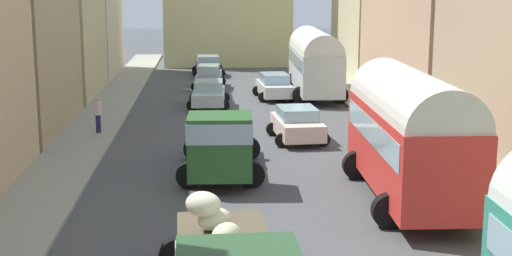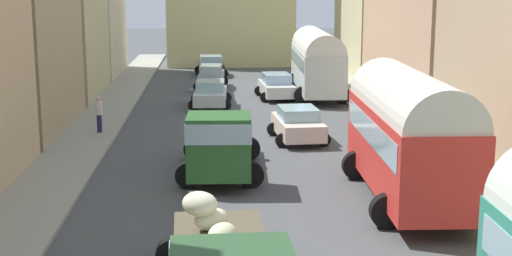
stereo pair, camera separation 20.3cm
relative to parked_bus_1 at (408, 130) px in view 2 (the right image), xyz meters
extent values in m
plane|color=#4A4D50|center=(-4.44, 12.39, -2.29)|extent=(154.00, 154.00, 0.00)
cube|color=#97988B|center=(-11.69, 12.39, -2.22)|extent=(2.50, 70.00, 0.14)
cube|color=#98A08B|center=(2.81, 12.39, -2.22)|extent=(2.50, 70.00, 0.14)
cube|color=beige|center=(-15.64, 32.57, 2.31)|extent=(5.39, 9.61, 9.21)
cube|color=tan|center=(6.79, 18.71, 1.88)|extent=(5.46, 14.97, 8.35)
cube|color=red|center=(0.00, 0.00, -0.56)|extent=(2.68, 8.40, 2.46)
cylinder|color=silver|center=(0.00, 0.00, 0.67)|extent=(2.62, 8.23, 2.38)
cube|color=#99B7C6|center=(0.00, 0.00, -0.02)|extent=(2.71, 7.74, 0.79)
cylinder|color=black|center=(-1.07, 2.62, -1.79)|extent=(1.00, 0.35, 1.00)
cylinder|color=black|center=(1.23, 2.55, -1.79)|extent=(1.00, 0.35, 1.00)
cylinder|color=black|center=(-1.23, -2.55, -1.79)|extent=(1.00, 0.35, 1.00)
cylinder|color=black|center=(1.07, -2.62, -1.79)|extent=(1.00, 0.35, 1.00)
cube|color=silver|center=(0.30, 21.72, -0.61)|extent=(2.69, 9.67, 2.37)
cylinder|color=silver|center=(0.30, 21.72, 0.57)|extent=(2.64, 9.48, 2.32)
cube|color=#99B7C6|center=(0.30, 21.72, -0.09)|extent=(2.71, 8.90, 0.76)
cylinder|color=black|center=(-0.72, 24.73, -1.79)|extent=(1.00, 0.35, 1.00)
cylinder|color=black|center=(1.52, 24.65, -1.79)|extent=(1.00, 0.35, 1.00)
cylinder|color=black|center=(-0.92, 18.78, -1.79)|extent=(1.00, 0.35, 1.00)
cylinder|color=black|center=(1.32, 18.70, -1.79)|extent=(1.00, 0.35, 1.00)
ellipsoid|color=beige|center=(-5.93, -6.36, -1.02)|extent=(0.95, 1.01, 0.55)
ellipsoid|color=beige|center=(-6.18, -5.19, -1.03)|extent=(1.13, 1.10, 0.53)
ellipsoid|color=#EAE7C3|center=(-6.44, -5.42, -0.58)|extent=(1.07, 0.97, 0.60)
ellipsoid|color=beige|center=(-6.11, -8.14, -0.71)|extent=(0.83, 1.01, 0.48)
cylinder|color=black|center=(-4.89, -5.34, -1.84)|extent=(0.90, 0.32, 0.90)
cylinder|color=black|center=(-7.06, -5.42, -1.84)|extent=(0.90, 0.32, 0.90)
cube|color=#295928|center=(-5.90, 1.65, -0.80)|extent=(2.17, 1.98, 2.09)
cube|color=#99B7C6|center=(-5.90, 1.65, -0.22)|extent=(2.22, 2.06, 0.67)
cube|color=brown|center=(-5.78, 4.92, -1.57)|extent=(2.27, 4.72, 0.55)
ellipsoid|color=beige|center=(-5.40, 6.06, -1.02)|extent=(1.00, 1.08, 0.55)
ellipsoid|color=beige|center=(-5.39, 4.48, -1.00)|extent=(0.77, 0.60, 0.59)
ellipsoid|color=beige|center=(-5.67, 4.11, -1.03)|extent=(0.76, 0.96, 0.53)
ellipsoid|color=silver|center=(-5.47, 4.76, -0.65)|extent=(0.86, 1.02, 0.53)
cylinder|color=black|center=(-4.84, 1.80, -1.84)|extent=(0.90, 0.31, 0.90)
cylinder|color=black|center=(-6.95, 1.88, -1.84)|extent=(0.90, 0.31, 0.90)
cylinder|color=black|center=(-4.70, 5.73, -1.84)|extent=(0.90, 0.31, 0.90)
cylinder|color=black|center=(-6.80, 5.81, -1.84)|extent=(0.90, 0.31, 0.90)
cube|color=silver|center=(-6.19, 18.18, -1.70)|extent=(1.89, 4.20, 0.66)
cube|color=#96BFC6|center=(-6.19, 18.18, -1.09)|extent=(1.61, 2.21, 0.55)
cylinder|color=black|center=(-5.37, 16.86, -1.99)|extent=(0.60, 0.21, 0.60)
cylinder|color=black|center=(-7.11, 16.93, -1.99)|extent=(0.60, 0.21, 0.60)
cylinder|color=black|center=(-5.27, 19.43, -1.99)|extent=(0.60, 0.21, 0.60)
cylinder|color=black|center=(-7.01, 19.49, -1.99)|extent=(0.60, 0.21, 0.60)
cube|color=gray|center=(-6.14, 25.30, -1.65)|extent=(1.84, 4.27, 0.74)
cube|color=#A2C3BD|center=(-6.14, 25.30, -1.02)|extent=(1.50, 2.26, 0.53)
cylinder|color=black|center=(-5.48, 23.95, -1.99)|extent=(0.60, 0.21, 0.60)
cylinder|color=black|center=(-7.00, 24.06, -1.99)|extent=(0.60, 0.21, 0.60)
cylinder|color=black|center=(-5.29, 26.53, -1.99)|extent=(0.60, 0.21, 0.60)
cylinder|color=black|center=(-6.80, 26.64, -1.99)|extent=(0.60, 0.21, 0.60)
cube|color=#1E2130|center=(-6.15, 32.01, -1.66)|extent=(1.97, 3.96, 0.72)
cube|color=#A0C2C9|center=(-6.15, 32.01, -1.05)|extent=(1.66, 2.09, 0.50)
cylinder|color=black|center=(-5.20, 30.85, -1.99)|extent=(0.60, 0.21, 0.60)
cylinder|color=black|center=(-6.97, 30.76, -1.99)|extent=(0.60, 0.21, 0.60)
cylinder|color=black|center=(-5.32, 33.26, -1.99)|extent=(0.60, 0.21, 0.60)
cylinder|color=black|center=(-7.09, 33.17, -1.99)|extent=(0.60, 0.21, 0.60)
cube|color=beige|center=(-2.37, 9.02, -1.67)|extent=(2.04, 4.00, 0.71)
cube|color=#8FBCCA|center=(-2.37, 9.02, -1.06)|extent=(1.70, 2.12, 0.51)
cylinder|color=black|center=(-3.34, 10.16, -1.99)|extent=(0.60, 0.21, 0.60)
cylinder|color=black|center=(-1.57, 10.28, -1.99)|extent=(0.60, 0.21, 0.60)
cylinder|color=black|center=(-3.18, 7.75, -1.99)|extent=(0.60, 0.21, 0.60)
cylinder|color=black|center=(-1.40, 7.88, -1.99)|extent=(0.60, 0.21, 0.60)
cube|color=silver|center=(-2.25, 20.76, -1.69)|extent=(2.00, 4.19, 0.68)
cube|color=#92B2CF|center=(-2.25, 20.76, -1.06)|extent=(1.66, 2.22, 0.57)
cylinder|color=black|center=(-3.20, 21.97, -1.99)|extent=(0.60, 0.21, 0.60)
cylinder|color=black|center=(-1.47, 22.08, -1.99)|extent=(0.60, 0.21, 0.60)
cylinder|color=black|center=(-3.03, 19.44, -1.99)|extent=(0.60, 0.21, 0.60)
cylinder|color=black|center=(-1.30, 19.56, -1.99)|extent=(0.60, 0.21, 0.60)
cylinder|color=#221F48|center=(-11.23, 10.76, -2.22)|extent=(0.19, 0.19, 0.14)
cylinder|color=#221F48|center=(-11.23, 10.76, -1.75)|extent=(0.30, 0.30, 0.81)
cylinder|color=silver|center=(-11.23, 10.76, -1.03)|extent=(0.47, 0.47, 0.62)
sphere|color=#D49F88|center=(-11.23, 10.76, -0.62)|extent=(0.20, 0.20, 0.20)
camera|label=1|loc=(-6.34, -21.60, 4.50)|focal=50.40mm
camera|label=2|loc=(-6.14, -21.61, 4.50)|focal=50.40mm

